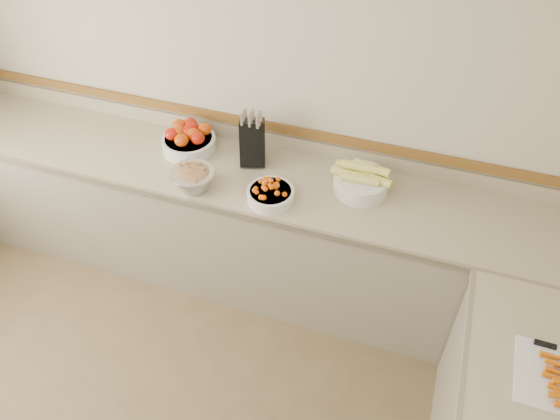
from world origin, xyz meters
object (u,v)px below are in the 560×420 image
(corn_bowl, at_px, (361,180))
(rhubarb_bowl, at_px, (193,178))
(knife_block, at_px, (252,141))
(tomato_bowl, at_px, (189,139))
(cherry_tomato_bowl, at_px, (270,193))

(corn_bowl, relative_size, rhubarb_bowl, 1.38)
(rhubarb_bowl, bearing_deg, knife_block, 56.15)
(knife_block, distance_m, tomato_bowl, 0.42)
(corn_bowl, bearing_deg, rhubarb_bowl, -162.26)
(knife_block, bearing_deg, tomato_bowl, -178.14)
(tomato_bowl, distance_m, corn_bowl, 1.09)
(knife_block, height_order, cherry_tomato_bowl, knife_block)
(knife_block, distance_m, rhubarb_bowl, 0.42)
(cherry_tomato_bowl, bearing_deg, tomato_bowl, 155.70)
(cherry_tomato_bowl, bearing_deg, knife_block, 125.91)
(corn_bowl, height_order, rhubarb_bowl, corn_bowl)
(cherry_tomato_bowl, xyz_separation_m, corn_bowl, (0.46, 0.25, 0.02))
(cherry_tomato_bowl, bearing_deg, rhubarb_bowl, -174.63)
(rhubarb_bowl, bearing_deg, corn_bowl, 17.74)
(corn_bowl, bearing_deg, cherry_tomato_bowl, -151.61)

